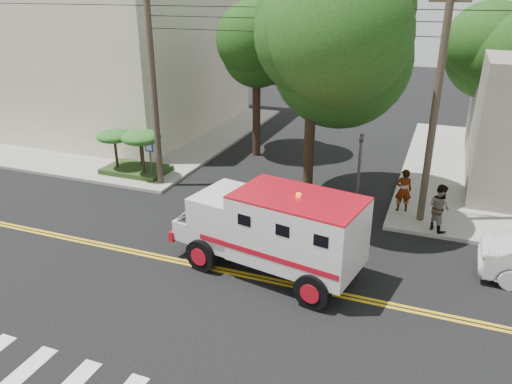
% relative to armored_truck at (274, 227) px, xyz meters
% --- Properties ---
extents(ground, '(100.00, 100.00, 0.00)m').
position_rel_armored_truck_xyz_m(ground, '(-2.03, -0.54, -1.66)').
color(ground, black).
rests_on(ground, ground).
extents(sidewalk_nw, '(17.00, 17.00, 0.15)m').
position_rel_armored_truck_xyz_m(sidewalk_nw, '(-15.53, 12.96, -1.58)').
color(sidewalk_nw, gray).
rests_on(sidewalk_nw, ground).
extents(building_left, '(16.00, 14.00, 10.00)m').
position_rel_armored_truck_xyz_m(building_left, '(-17.53, 14.46, 3.49)').
color(building_left, beige).
rests_on(building_left, sidewalk_nw).
extents(utility_pole_left, '(0.28, 0.28, 9.00)m').
position_rel_armored_truck_xyz_m(utility_pole_left, '(-7.63, 5.46, 2.84)').
color(utility_pole_left, '#382D23').
rests_on(utility_pole_left, ground).
extents(utility_pole_right, '(0.28, 0.28, 9.00)m').
position_rel_armored_truck_xyz_m(utility_pole_right, '(4.27, 5.66, 2.84)').
color(utility_pole_right, '#382D23').
rests_on(utility_pole_right, ground).
extents(tree_main, '(6.08, 5.70, 9.85)m').
position_rel_armored_truck_xyz_m(tree_main, '(-0.09, 5.66, 5.54)').
color(tree_main, black).
rests_on(tree_main, ground).
extents(tree_left, '(4.48, 4.20, 7.70)m').
position_rel_armored_truck_xyz_m(tree_left, '(-4.71, 11.24, 4.07)').
color(tree_left, black).
rests_on(tree_left, ground).
extents(tree_right, '(4.80, 4.50, 8.20)m').
position_rel_armored_truck_xyz_m(tree_right, '(6.81, 15.23, 4.44)').
color(tree_right, black).
rests_on(tree_right, ground).
extents(traffic_signal, '(0.15, 0.18, 3.60)m').
position_rel_armored_truck_xyz_m(traffic_signal, '(1.77, 5.06, 0.57)').
color(traffic_signal, '#3F3F42').
rests_on(traffic_signal, ground).
extents(accessibility_sign, '(0.45, 0.10, 2.02)m').
position_rel_armored_truck_xyz_m(accessibility_sign, '(-8.23, 5.63, -0.29)').
color(accessibility_sign, '#3F3F42').
rests_on(accessibility_sign, ground).
extents(palm_planter, '(3.52, 2.63, 2.36)m').
position_rel_armored_truck_xyz_m(palm_planter, '(-9.47, 6.08, -0.01)').
color(palm_planter, '#1E3314').
rests_on(palm_planter, sidewalk_nw).
extents(armored_truck, '(6.71, 3.51, 2.91)m').
position_rel_armored_truck_xyz_m(armored_truck, '(0.00, 0.00, 0.00)').
color(armored_truck, silver).
rests_on(armored_truck, ground).
extents(pedestrian_a, '(0.75, 0.59, 1.83)m').
position_rel_armored_truck_xyz_m(pedestrian_a, '(3.47, 6.27, -0.59)').
color(pedestrian_a, gray).
rests_on(pedestrian_a, sidewalk_ne).
extents(pedestrian_b, '(1.14, 1.14, 1.86)m').
position_rel_armored_truck_xyz_m(pedestrian_b, '(4.92, 4.96, -0.58)').
color(pedestrian_b, gray).
rests_on(pedestrian_b, sidewalk_ne).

